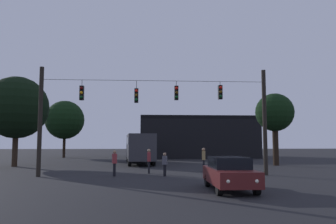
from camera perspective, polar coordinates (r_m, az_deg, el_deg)
ground_plane at (r=29.99m, az=-2.70°, el=-9.46°), size 168.00×168.00×0.00m
overhead_signal_span at (r=22.07m, az=-2.31°, el=-0.29°), size 15.26×0.44×7.17m
city_bus at (r=35.01m, az=-4.97°, el=-5.79°), size 3.33×11.16×3.00m
car_near_right at (r=15.75m, az=10.55°, el=-10.28°), size 1.86×4.36×1.52m
pedestrian_crossing_left at (r=23.69m, az=-3.31°, el=-8.19°), size 0.24×0.36×1.73m
pedestrian_crossing_center at (r=25.20m, az=6.17°, el=-7.91°), size 0.32×0.40×1.79m
pedestrian_crossing_right at (r=22.11m, az=-9.22°, el=-8.44°), size 0.35×0.42×1.67m
pedestrian_near_bus at (r=21.81m, az=-0.56°, el=-8.80°), size 0.35×0.42×1.53m
corner_building at (r=50.83m, az=4.66°, el=-4.42°), size 16.41×12.89×5.86m
tree_left_silhouette at (r=50.33m, az=-17.37°, el=-1.32°), size 5.59×5.59×8.26m
tree_behind_building at (r=33.60m, az=-24.64°, el=0.69°), size 5.74×5.74×8.29m
tree_right_far at (r=33.66m, az=17.92°, el=-0.17°), size 3.68×3.68×6.95m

